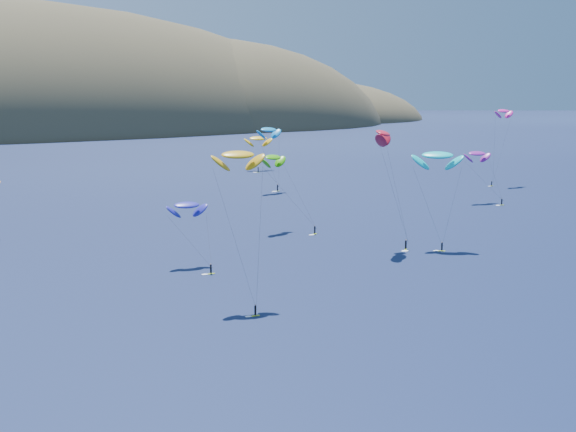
% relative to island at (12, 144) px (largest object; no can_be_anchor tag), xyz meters
% --- Properties ---
extents(island, '(730.00, 300.00, 210.00)m').
position_rel_island_xyz_m(island, '(0.00, 0.00, 0.00)').
color(island, '#3D3526').
rests_on(island, ground).
extents(kitesurfer_2, '(8.33, 12.17, 24.35)m').
position_rel_island_xyz_m(kitesurfer_2, '(-70.55, -498.85, 32.86)').
color(kitesurfer_2, '#C1E619').
rests_on(kitesurfer_2, ground).
extents(kitesurfer_3, '(9.51, 13.98, 18.48)m').
position_rel_island_xyz_m(kitesurfer_3, '(-36.26, -449.24, 27.04)').
color(kitesurfer_3, '#C1E619').
rests_on(kitesurfer_3, ground).
extents(kitesurfer_4, '(10.18, 6.75, 21.44)m').
position_rel_island_xyz_m(kitesurfer_4, '(-4.71, -390.96, 29.53)').
color(kitesurfer_4, '#C1E619').
rests_on(kitesurfer_4, ground).
extents(kitesurfer_5, '(10.40, 10.43, 21.20)m').
position_rel_island_xyz_m(kitesurfer_5, '(-17.26, -482.54, 29.20)').
color(kitesurfer_5, '#C1E619').
rests_on(kitesurfer_5, ground).
extents(kitesurfer_6, '(8.60, 11.79, 15.79)m').
position_rel_island_xyz_m(kitesurfer_6, '(33.89, -440.68, 24.22)').
color(kitesurfer_6, '#C1E619').
rests_on(kitesurfer_6, ground).
extents(kitesurfer_8, '(11.54, 5.17, 26.12)m').
position_rel_island_xyz_m(kitesurfer_8, '(69.57, -415.14, 34.62)').
color(kitesurfer_8, '#C1E619').
rests_on(kitesurfer_8, ground).
extents(kitesurfer_9, '(9.01, 10.26, 25.41)m').
position_rel_island_xyz_m(kitesurfer_9, '(-27.56, -477.99, 33.66)').
color(kitesurfer_9, '#C1E619').
rests_on(kitesurfer_9, ground).
extents(kitesurfer_10, '(7.62, 11.89, 12.94)m').
position_rel_island_xyz_m(kitesurfer_10, '(-67.49, -472.35, 21.60)').
color(kitesurfer_10, '#C1E619').
rests_on(kitesurfer_10, ground).
extents(kitesurfer_11, '(11.34, 12.02, 15.01)m').
position_rel_island_xyz_m(kitesurfer_11, '(21.89, -335.41, 22.79)').
color(kitesurfer_11, '#C1E619').
rests_on(kitesurfer_11, ground).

